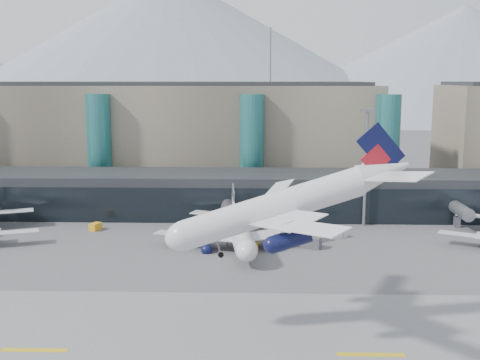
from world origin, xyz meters
name	(u,v)px	position (x,y,z in m)	size (l,w,h in m)	color
ground	(211,305)	(0.00, 0.00, 0.00)	(900.00, 900.00, 0.00)	#515154
runway_strip	(201,353)	(0.00, -15.00, 0.02)	(400.00, 40.00, 0.04)	slate
runway_markings	(201,352)	(0.00, -15.00, 0.05)	(128.00, 1.00, 0.02)	gold
concourse	(230,194)	(-0.02, 57.73, 4.97)	(170.00, 27.00, 10.00)	black
terminal_main	(148,136)	(-25.00, 90.00, 15.44)	(130.00, 30.00, 31.00)	gray
teal_towers	(175,148)	(-14.99, 74.01, 14.01)	(116.40, 19.40, 46.00)	#297371
mountain_ridge	(271,59)	(15.97, 380.00, 45.74)	(910.00, 400.00, 110.00)	gray
lightmast_mid	(366,161)	(30.00, 48.00, 14.42)	(3.00, 1.20, 25.60)	slate
hero_jet	(297,195)	(11.48, -8.64, 17.86)	(32.84, 32.76, 10.65)	silver
jet_parked_mid	(238,223)	(2.83, 32.39, 4.19)	(34.16, 34.10, 11.08)	silver
veh_b	(95,227)	(-28.04, 42.20, 0.76)	(2.64, 1.62, 1.52)	orange
veh_c	(311,243)	(16.82, 29.93, 1.05)	(3.77, 1.99, 2.10)	#4A4A4F
veh_d	(334,234)	(22.22, 37.04, 0.84)	(2.93, 1.57, 1.67)	silver
veh_g	(341,234)	(23.74, 38.32, 0.66)	(2.25, 1.31, 1.31)	silver
veh_h	(249,247)	(5.01, 27.08, 0.91)	(3.31, 1.74, 1.83)	orange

